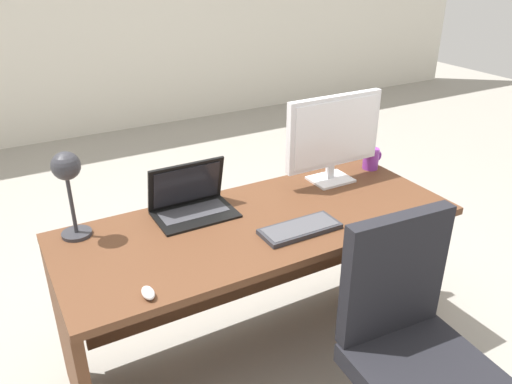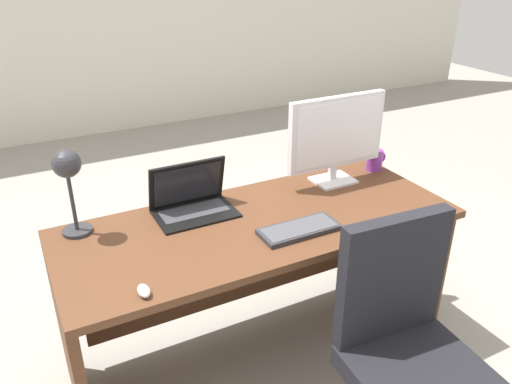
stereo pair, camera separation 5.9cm
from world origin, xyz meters
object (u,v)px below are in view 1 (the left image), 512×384
Objects in this scene: laptop at (190,197)px; monitor at (334,134)px; desk_lamp at (68,177)px; office_chair at (411,369)px; mouse at (148,293)px; keyboard at (300,229)px; coffee_mug at (371,159)px; desk at (254,258)px.

monitor is at bearing -3.20° from laptop.
desk_lamp is 0.39× the size of office_chair.
laptop and office_chair have the same top height.
keyboard is at bearing 9.66° from mouse.
office_chair reaches higher than coffee_mug.
monitor is 4.65× the size of coffee_mug.
desk is at bearing -37.62° from laptop.
monitor is 1.53× the size of keyboard.
desk_lamp reaches higher than keyboard.
desk is at bearing 115.47° from keyboard.
monitor is 0.34m from coffee_mug.
laptop is at bearing -0.77° from desk_lamp.
laptop is 0.93× the size of desk_lamp.
monitor reaches higher than laptop.
desk_lamp reaches higher than office_chair.
keyboard is (-0.41, -0.34, -0.23)m from monitor.
desk_lamp is at bearing 165.79° from desk.
office_chair is (-0.27, -0.89, -0.59)m from monitor.
mouse is (-0.36, -0.50, -0.05)m from laptop.
coffee_mug is (0.78, 0.16, 0.27)m from desk.
desk is at bearing -165.47° from monitor.
desk is 0.40m from laptop.
coffee_mug is 1.14m from office_chair.
office_chair reaches higher than keyboard.
monitor is 1.21m from mouse.
office_chair reaches higher than mouse.
coffee_mug is 0.12× the size of office_chair.
mouse is at bearing 152.22° from office_chair.
office_chair is at bearing -63.54° from laptop.
mouse is at bearing -150.91° from desk.
coffee_mug is at bearing 59.19° from office_chair.
laptop is at bearing 179.03° from coffee_mug.
monitor is 1.10m from office_chair.
coffee_mug is at bearing 11.23° from desk.
keyboard is at bearing -64.53° from desk.
coffee_mug is at bearing -0.90° from desk_lamp.
laptop is at bearing 142.38° from desk.
office_chair is at bearing -106.85° from monitor.
desk is 15.36× the size of coffee_mug.
coffee_mug is (0.28, 0.02, -0.19)m from monitor.
keyboard is at bearing -140.26° from monitor.
desk is 4.95× the size of laptop.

